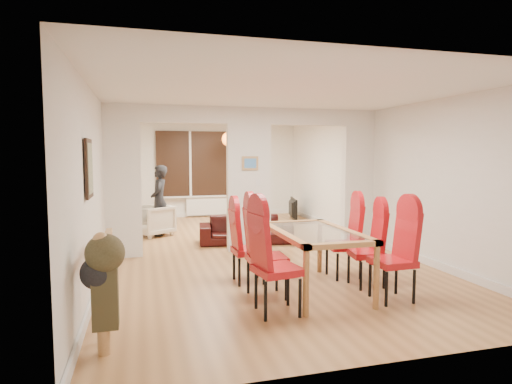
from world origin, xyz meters
name	(u,v)px	position (x,y,z in m)	size (l,w,h in m)	color
floor	(249,250)	(0.00, 0.00, 0.00)	(5.00, 9.00, 0.01)	#AA7644
room_walls	(249,180)	(0.00, 0.00, 1.30)	(5.00, 9.00, 2.60)	silver
divider_wall	(249,180)	(0.00, 0.00, 1.30)	(5.00, 0.18, 2.60)	white
bay_window_blinds	(211,164)	(0.00, 4.44, 1.50)	(3.00, 0.08, 1.80)	black
radiator	(211,206)	(0.00, 4.40, 0.30)	(1.40, 0.08, 0.50)	white
pendant_light	(229,139)	(0.30, 3.30, 2.15)	(0.36, 0.36, 0.36)	orange
stair_newel	(107,277)	(-2.25, -3.20, 0.55)	(0.40, 1.20, 1.10)	tan
wall_poster	(89,168)	(-2.47, -2.40, 1.60)	(0.04, 0.52, 0.67)	gray
pillar_photo	(250,163)	(0.00, -0.10, 1.60)	(0.30, 0.03, 0.25)	#4C8CD8
dining_table	(314,260)	(0.23, -2.54, 0.40)	(0.95, 1.70, 0.79)	#A5703D
dining_chair_la	(278,261)	(-0.47, -3.16, 0.58)	(0.47, 0.47, 1.17)	#AE1117
dining_chair_lb	(267,251)	(-0.43, -2.61, 0.57)	(0.46, 0.46, 1.14)	#AE1117
dining_chair_lc	(249,245)	(-0.50, -1.95, 0.52)	(0.42, 0.42, 1.05)	#AE1117
dining_chair_ra	(392,254)	(0.99, -3.12, 0.56)	(0.45, 0.45, 1.12)	#AE1117
dining_chair_rb	(367,247)	(0.98, -2.53, 0.52)	(0.42, 0.42, 1.04)	#AE1117
dining_chair_rc	(344,240)	(0.88, -2.07, 0.54)	(0.43, 0.43, 1.08)	#AE1117
sofa	(246,229)	(0.09, 0.63, 0.27)	(1.82, 0.71, 0.53)	black
armchair	(153,220)	(-1.68, 1.86, 0.33)	(0.73, 0.71, 0.67)	beige
person	(159,200)	(-1.53, 1.88, 0.76)	(0.37, 0.56, 1.53)	black
television	(290,209)	(2.00, 3.35, 0.28)	(0.13, 0.98, 0.57)	black
coffee_table	(236,222)	(0.35, 2.63, 0.11)	(0.93, 0.46, 0.21)	black
bottle	(242,212)	(0.47, 2.58, 0.36)	(0.07, 0.07, 0.29)	#143F19
bowl	(231,216)	(0.22, 2.70, 0.24)	(0.21, 0.21, 0.05)	black
shoes	(246,251)	(-0.14, -0.34, 0.05)	(0.23, 0.25, 0.10)	black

